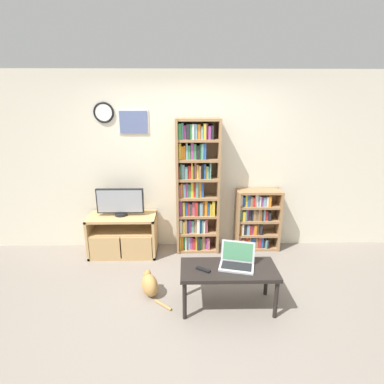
{
  "coord_description": "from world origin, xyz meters",
  "views": [
    {
      "loc": [
        -0.03,
        -2.68,
        2.17
      ],
      "look_at": [
        0.04,
        0.9,
        1.09
      ],
      "focal_mm": 28.0,
      "sensor_mm": 36.0,
      "label": 1
    }
  ],
  "objects": [
    {
      "name": "tv_stand",
      "position": [
        -0.96,
        1.36,
        0.3
      ],
      "size": [
        0.97,
        0.49,
        0.6
      ],
      "color": "tan",
      "rests_on": "ground_plane"
    },
    {
      "name": "wall_back",
      "position": [
        -0.01,
        1.67,
        1.3
      ],
      "size": [
        6.85,
        0.09,
        2.6
      ],
      "color": "beige",
      "rests_on": "ground_plane"
    },
    {
      "name": "bookshelf_short",
      "position": [
        1.01,
        1.51,
        0.46
      ],
      "size": [
        0.66,
        0.27,
        0.93
      ],
      "color": "#9E754C",
      "rests_on": "ground_plane"
    },
    {
      "name": "laptop",
      "position": [
        0.51,
        0.19,
        0.53
      ],
      "size": [
        0.42,
        0.35,
        0.25
      ],
      "rotation": [
        0.0,
        0.0,
        -0.25
      ],
      "color": "#B7BABC",
      "rests_on": "coffee_table"
    },
    {
      "name": "ground_plane",
      "position": [
        0.0,
        0.0,
        0.0
      ],
      "size": [
        18.0,
        18.0,
        0.0
      ],
      "primitive_type": "plane",
      "color": "gray"
    },
    {
      "name": "cat",
      "position": [
        -0.46,
        0.35,
        0.13
      ],
      "size": [
        0.41,
        0.46,
        0.3
      ],
      "rotation": [
        0.0,
        0.0,
        0.48
      ],
      "color": "#B78447",
      "rests_on": "ground_plane"
    },
    {
      "name": "television",
      "position": [
        -0.98,
        1.39,
        0.8
      ],
      "size": [
        0.67,
        0.18,
        0.4
      ],
      "color": "black",
      "rests_on": "tv_stand"
    },
    {
      "name": "remote_near_laptop",
      "position": [
        0.14,
        0.1,
        0.48
      ],
      "size": [
        0.16,
        0.13,
        0.02
      ],
      "rotation": [
        0.0,
        0.0,
        4.11
      ],
      "color": "black",
      "rests_on": "coffee_table"
    },
    {
      "name": "coffee_table",
      "position": [
        0.42,
        0.14,
        0.42
      ],
      "size": [
        1.03,
        0.47,
        0.47
      ],
      "color": "black",
      "rests_on": "ground_plane"
    },
    {
      "name": "bookshelf_tall",
      "position": [
        0.11,
        1.49,
        0.97
      ],
      "size": [
        0.62,
        0.31,
        1.96
      ],
      "color": "#9E754C",
      "rests_on": "ground_plane"
    }
  ]
}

